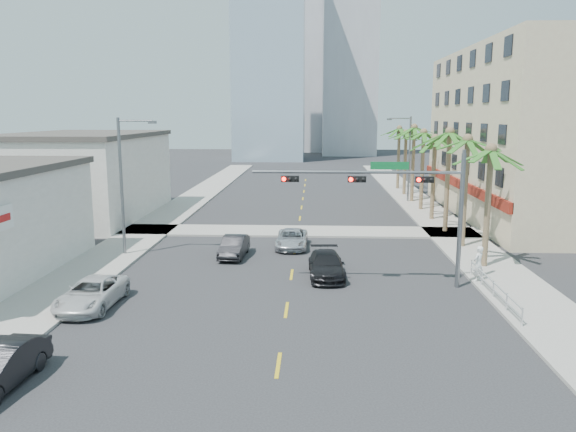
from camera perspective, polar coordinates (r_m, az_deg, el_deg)
The scene contains 26 objects.
ground at distance 23.39m, azimuth -0.67°, elevation -12.83°, with size 260.00×260.00×0.00m, color #262628.
sidewalk_right at distance 43.79m, azimuth 16.84°, elevation -2.18°, with size 4.00×120.00×0.15m, color gray.
sidewalk_left at distance 44.49m, azimuth -14.72°, elevation -1.88°, with size 4.00×120.00×0.15m, color gray.
sidewalk_cross at distance 44.43m, azimuth 1.01°, elevation -1.56°, with size 80.00×4.00×0.15m, color gray.
building_right at distance 55.51m, azimuth 24.86°, elevation 7.59°, with size 15.25×28.00×15.00m.
building_left_far at distance 53.95m, azimuth -19.99°, elevation 3.71°, with size 11.00×18.00×7.20m, color beige.
tower_far_left at distance 117.78m, azimuth -1.90°, elevation 17.48°, with size 14.00×14.00×48.00m, color #99B2C6.
tower_far_right at distance 133.34m, azimuth 6.37°, elevation 19.18°, with size 12.00×12.00×60.00m, color #ADADB2.
tower_far_center at distance 147.01m, azimuth 1.09°, elevation 14.87°, with size 16.00×16.00×42.00m, color #ADADB2.
traffic_signal_mast at distance 30.05m, azimuth 11.32°, elevation 2.20°, with size 11.12×0.54×7.20m.
palm_tree_0 at distance 35.09m, azimuth 19.94°, elevation 6.23°, with size 4.80×4.80×7.80m.
palm_tree_1 at distance 40.06m, azimuth 17.79°, elevation 7.28°, with size 4.80×4.80×8.16m.
palm_tree_2 at distance 45.09m, azimuth 16.11°, elevation 8.09°, with size 4.80×4.80×8.52m.
palm_tree_3 at distance 50.19m, azimuth 14.72°, elevation 7.54°, with size 4.80×4.80×7.80m.
palm_tree_4 at distance 55.27m, azimuth 13.62°, elevation 8.17°, with size 4.80×4.80×8.16m.
palm_tree_5 at distance 60.38m, azimuth 12.71°, elevation 8.69°, with size 4.80×4.80×8.52m.
palm_tree_6 at distance 65.52m, azimuth 11.91°, elevation 8.21°, with size 4.80×4.80×7.80m.
palm_tree_7 at distance 70.65m, azimuth 11.25°, elevation 8.65°, with size 4.80×4.80×8.16m.
streetlight_left at distance 37.77m, azimuth -16.30°, elevation 3.59°, with size 2.55×0.25×9.00m.
streetlight_right at distance 60.40m, azimuth 12.04°, elevation 6.13°, with size 2.55×0.25×9.00m.
guardrail at distance 30.14m, azimuth 20.15°, elevation -6.77°, with size 0.08×8.08×1.00m.
car_parked_far at distance 28.87m, azimuth -19.31°, elevation -7.43°, with size 2.28×4.94×1.37m, color silver.
car_lane_left at distance 36.86m, azimuth -5.50°, elevation -3.10°, with size 1.45×4.15×1.37m, color black.
car_lane_center at distance 39.16m, azimuth 0.38°, elevation -2.33°, with size 2.11×4.58×1.27m, color silver.
car_lane_right at distance 32.30m, azimuth 3.91°, elevation -4.98°, with size 1.96×4.81×1.40m, color black.
pedestrian at distance 32.57m, azimuth 18.76°, elevation -4.60°, with size 0.71×0.47×1.96m, color white.
Camera 1 is at (1.29, -21.47, 9.17)m, focal length 35.00 mm.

